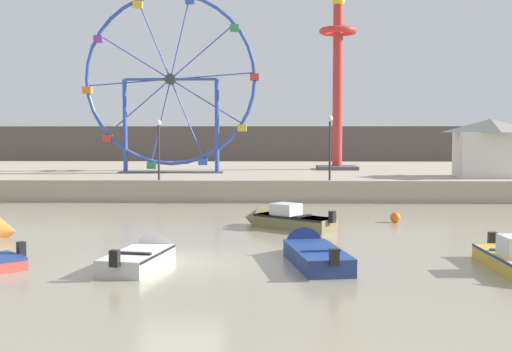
% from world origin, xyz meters
% --- Properties ---
extents(ground_plane, '(240.00, 240.00, 0.00)m').
position_xyz_m(ground_plane, '(0.00, 0.00, 0.00)').
color(ground_plane, gray).
extents(quay_promenade, '(110.00, 22.71, 1.21)m').
position_xyz_m(quay_promenade, '(0.00, 27.44, 0.60)').
color(quay_promenade, tan).
rests_on(quay_promenade, ground_plane).
extents(distant_town_skyline, '(140.00, 3.00, 4.40)m').
position_xyz_m(distant_town_skyline, '(0.00, 46.91, 2.20)').
color(distant_town_skyline, '#564C47').
rests_on(distant_town_skyline, ground_plane).
extents(motorboat_pale_grey, '(1.88, 3.88, 1.22)m').
position_xyz_m(motorboat_pale_grey, '(-1.01, -0.26, 0.26)').
color(motorboat_pale_grey, silver).
rests_on(motorboat_pale_grey, ground_plane).
extents(motorboat_navy_blue, '(2.05, 4.68, 1.25)m').
position_xyz_m(motorboat_navy_blue, '(3.87, 0.38, 0.27)').
color(motorboat_navy_blue, navy).
rests_on(motorboat_navy_blue, ground_plane).
extents(motorboat_olive_wood, '(4.03, 3.47, 1.27)m').
position_xyz_m(motorboat_olive_wood, '(3.08, 6.98, 0.35)').
color(motorboat_olive_wood, olive).
rests_on(motorboat_olive_wood, ground_plane).
extents(ferris_wheel_blue_frame, '(11.40, 1.20, 11.59)m').
position_xyz_m(ferris_wheel_blue_frame, '(-3.94, 22.82, 7.03)').
color(ferris_wheel_blue_frame, '#334CA8').
rests_on(ferris_wheel_blue_frame, quay_promenade).
extents(drop_tower_red_tower, '(2.80, 2.80, 12.22)m').
position_xyz_m(drop_tower_red_tower, '(7.20, 26.90, 7.47)').
color(drop_tower_red_tower, '#BC332D').
rests_on(drop_tower_red_tower, quay_promenade).
extents(carnival_booth_white_ticket, '(4.35, 3.66, 3.42)m').
position_xyz_m(carnival_booth_white_ticket, '(15.47, 19.54, 2.99)').
color(carnival_booth_white_ticket, silver).
rests_on(carnival_booth_white_ticket, quay_promenade).
extents(promenade_lamp_near, '(0.32, 0.32, 3.54)m').
position_xyz_m(promenade_lamp_near, '(5.80, 16.59, 3.55)').
color(promenade_lamp_near, '#2D2D33').
rests_on(promenade_lamp_near, quay_promenade).
extents(promenade_lamp_far, '(0.32, 0.32, 3.32)m').
position_xyz_m(promenade_lamp_far, '(-3.62, 16.55, 3.43)').
color(promenade_lamp_far, '#2D2D33').
rests_on(promenade_lamp_far, quay_promenade).
extents(mooring_buoy_orange, '(0.44, 0.44, 0.44)m').
position_xyz_m(mooring_buoy_orange, '(7.95, 8.70, 0.22)').
color(mooring_buoy_orange, orange).
rests_on(mooring_buoy_orange, ground_plane).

